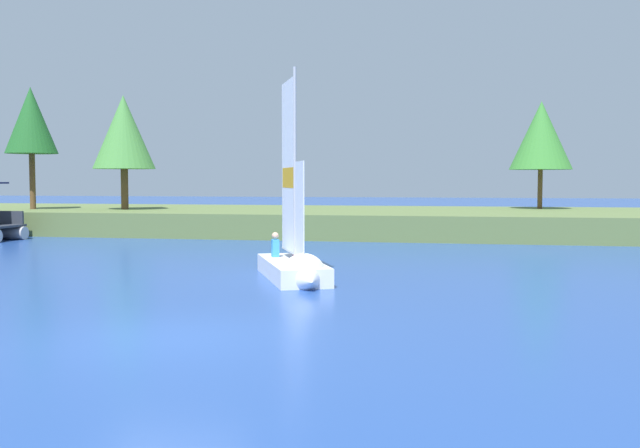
{
  "coord_description": "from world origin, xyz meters",
  "views": [
    {
      "loc": [
        4.87,
        -11.48,
        2.74
      ],
      "look_at": [
        0.21,
        12.95,
        1.2
      ],
      "focal_mm": 40.12,
      "sensor_mm": 36.0,
      "label": 1
    }
  ],
  "objects_px": {
    "shoreline_tree_midleft": "(124,132)",
    "sailboat": "(297,264)",
    "shoreline_tree_centre": "(541,136)",
    "shoreline_tree_left": "(31,121)"
  },
  "relations": [
    {
      "from": "shoreline_tree_left",
      "to": "shoreline_tree_centre",
      "type": "bearing_deg",
      "value": 11.58
    },
    {
      "from": "sailboat",
      "to": "shoreline_tree_centre",
      "type": "bearing_deg",
      "value": 134.47
    },
    {
      "from": "shoreline_tree_left",
      "to": "shoreline_tree_midleft",
      "type": "height_order",
      "value": "shoreline_tree_left"
    },
    {
      "from": "shoreline_tree_midleft",
      "to": "sailboat",
      "type": "height_order",
      "value": "shoreline_tree_midleft"
    },
    {
      "from": "shoreline_tree_centre",
      "to": "sailboat",
      "type": "distance_m",
      "value": 23.7
    },
    {
      "from": "sailboat",
      "to": "shoreline_tree_midleft",
      "type": "bearing_deg",
      "value": -165.5
    },
    {
      "from": "shoreline_tree_left",
      "to": "sailboat",
      "type": "relative_size",
      "value": 1.06
    },
    {
      "from": "shoreline_tree_midleft",
      "to": "shoreline_tree_centre",
      "type": "height_order",
      "value": "shoreline_tree_midleft"
    },
    {
      "from": "shoreline_tree_midleft",
      "to": "sailboat",
      "type": "xyz_separation_m",
      "value": [
        13.13,
        -16.71,
        -4.75
      ]
    },
    {
      "from": "shoreline_tree_left",
      "to": "sailboat",
      "type": "distance_m",
      "value": 24.82
    }
  ]
}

